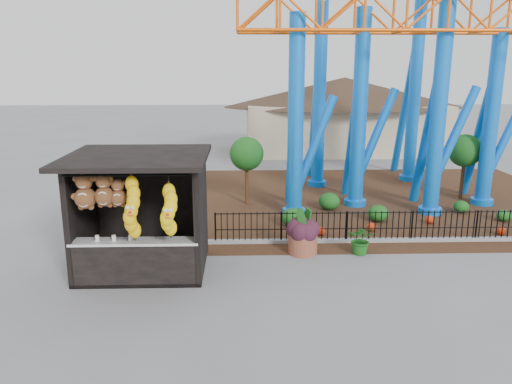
{
  "coord_description": "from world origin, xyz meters",
  "views": [
    {
      "loc": [
        -0.39,
        -11.36,
        5.24
      ],
      "look_at": [
        -0.02,
        1.5,
        2.0
      ],
      "focal_mm": 35.0,
      "sensor_mm": 36.0,
      "label": 1
    }
  ],
  "objects_px": {
    "potted_plant": "(362,240)",
    "terracotta_planter": "(303,243)",
    "prize_booth": "(139,216)",
    "roller_coaster": "(386,34)"
  },
  "relations": [
    {
      "from": "prize_booth",
      "to": "roller_coaster",
      "type": "bearing_deg",
      "value": 42.02
    },
    {
      "from": "potted_plant",
      "to": "terracotta_planter",
      "type": "bearing_deg",
      "value": -162.22
    },
    {
      "from": "roller_coaster",
      "to": "potted_plant",
      "type": "xyz_separation_m",
      "value": [
        -2.09,
        -6.19,
        -6.0
      ]
    },
    {
      "from": "prize_booth",
      "to": "terracotta_planter",
      "type": "bearing_deg",
      "value": 16.05
    },
    {
      "from": "roller_coaster",
      "to": "potted_plant",
      "type": "relative_size",
      "value": 12.54
    },
    {
      "from": "potted_plant",
      "to": "prize_booth",
      "type": "bearing_deg",
      "value": -147.63
    },
    {
      "from": "prize_booth",
      "to": "terracotta_planter",
      "type": "distance_m",
      "value": 4.72
    },
    {
      "from": "roller_coaster",
      "to": "terracotta_planter",
      "type": "xyz_separation_m",
      "value": [
        -3.77,
        -6.08,
        -6.14
      ]
    },
    {
      "from": "potted_plant",
      "to": "roller_coaster",
      "type": "bearing_deg",
      "value": 92.99
    },
    {
      "from": "prize_booth",
      "to": "terracotta_planter",
      "type": "relative_size",
      "value": 4.15
    }
  ]
}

